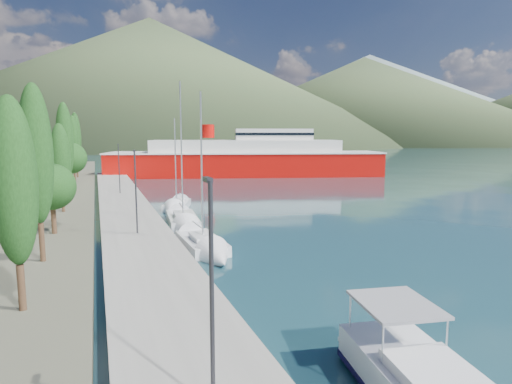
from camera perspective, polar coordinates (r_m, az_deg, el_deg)
name	(u,v)px	position (r m, az deg, el deg)	size (l,w,h in m)	color
ground	(136,161)	(137.66, -15.69, 4.01)	(1400.00, 1400.00, 0.00)	#193D46
quay	(127,213)	(43.67, -16.83, -2.63)	(5.00, 88.00, 0.80)	gray
hills_far	(201,88)	(656.86, -7.38, 13.59)	(1480.00, 900.00, 180.00)	slate
hills_near	(219,90)	(406.68, -4.89, 13.37)	(1010.00, 520.00, 115.00)	#405230
tree_row	(65,154)	(50.58, -24.12, 4.60)	(4.10, 62.02, 11.05)	#47301E
lamp_posts	(135,188)	(32.52, -15.82, 0.56)	(0.15, 45.27, 6.06)	#2D2D33
sailboat_near	(209,251)	(28.63, -6.22, -7.82)	(2.73, 8.25, 11.74)	silver
sailboat_mid	(185,225)	(36.82, -9.42, -4.40)	(3.28, 9.51, 13.42)	silver
sailboat_far	(174,208)	(45.67, -10.84, -2.13)	(4.58, 7.55, 10.58)	silver
ferry	(247,159)	(84.27, -1.23, 4.37)	(53.82, 25.19, 10.48)	#BA0B07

